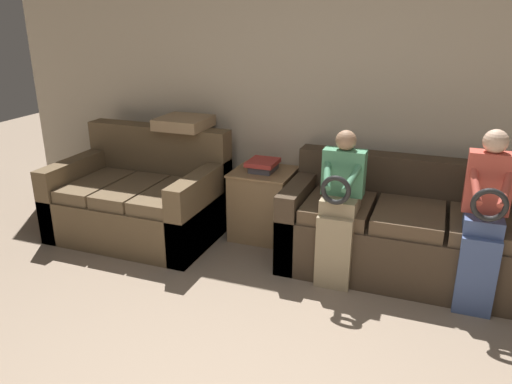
{
  "coord_description": "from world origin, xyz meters",
  "views": [
    {
      "loc": [
        0.73,
        -1.4,
        1.97
      ],
      "look_at": [
        -0.46,
        1.71,
        0.76
      ],
      "focal_mm": 35.0,
      "sensor_mm": 36.0,
      "label": 1
    }
  ],
  "objects_px": {
    "book_stack": "(263,165)",
    "throw_pillow": "(184,123)",
    "couch_side": "(142,200)",
    "child_left_seated": "(340,203)",
    "child_right_seated": "(485,215)",
    "couch_main": "(408,233)",
    "side_shelf": "(263,203)"
  },
  "relations": [
    {
      "from": "side_shelf",
      "to": "book_stack",
      "type": "relative_size",
      "value": 2.15
    },
    {
      "from": "child_right_seated",
      "to": "book_stack",
      "type": "bearing_deg",
      "value": 162.59
    },
    {
      "from": "child_right_seated",
      "to": "child_left_seated",
      "type": "bearing_deg",
      "value": -179.56
    },
    {
      "from": "side_shelf",
      "to": "child_right_seated",
      "type": "bearing_deg",
      "value": -17.38
    },
    {
      "from": "side_shelf",
      "to": "book_stack",
      "type": "xyz_separation_m",
      "value": [
        -0.0,
        0.0,
        0.36
      ]
    },
    {
      "from": "couch_main",
      "to": "side_shelf",
      "type": "height_order",
      "value": "couch_main"
    },
    {
      "from": "side_shelf",
      "to": "couch_side",
      "type": "bearing_deg",
      "value": -162.85
    },
    {
      "from": "book_stack",
      "to": "throw_pillow",
      "type": "distance_m",
      "value": 0.85
    },
    {
      "from": "couch_main",
      "to": "child_left_seated",
      "type": "bearing_deg",
      "value": -143.96
    },
    {
      "from": "side_shelf",
      "to": "throw_pillow",
      "type": "bearing_deg",
      "value": 178.89
    },
    {
      "from": "couch_main",
      "to": "couch_side",
      "type": "height_order",
      "value": "couch_side"
    },
    {
      "from": "couch_side",
      "to": "book_stack",
      "type": "xyz_separation_m",
      "value": [
        1.07,
        0.33,
        0.36
      ]
    },
    {
      "from": "couch_side",
      "to": "couch_main",
      "type": "bearing_deg",
      "value": 2.97
    },
    {
      "from": "child_left_seated",
      "to": "child_right_seated",
      "type": "relative_size",
      "value": 0.93
    },
    {
      "from": "couch_main",
      "to": "child_left_seated",
      "type": "relative_size",
      "value": 1.66
    },
    {
      "from": "child_right_seated",
      "to": "side_shelf",
      "type": "height_order",
      "value": "child_right_seated"
    },
    {
      "from": "child_left_seated",
      "to": "book_stack",
      "type": "relative_size",
      "value": 3.99
    },
    {
      "from": "throw_pillow",
      "to": "couch_side",
      "type": "bearing_deg",
      "value": -129.6
    },
    {
      "from": "child_left_seated",
      "to": "couch_side",
      "type": "bearing_deg",
      "value": 172.95
    },
    {
      "from": "couch_main",
      "to": "book_stack",
      "type": "height_order",
      "value": "couch_main"
    },
    {
      "from": "book_stack",
      "to": "throw_pillow",
      "type": "height_order",
      "value": "throw_pillow"
    },
    {
      "from": "book_stack",
      "to": "couch_side",
      "type": "bearing_deg",
      "value": -162.7
    },
    {
      "from": "child_right_seated",
      "to": "throw_pillow",
      "type": "height_order",
      "value": "child_right_seated"
    },
    {
      "from": "couch_main",
      "to": "couch_side",
      "type": "bearing_deg",
      "value": -177.03
    },
    {
      "from": "couch_side",
      "to": "child_right_seated",
      "type": "xyz_separation_m",
      "value": [
        2.85,
        -0.22,
        0.36
      ]
    },
    {
      "from": "couch_main",
      "to": "book_stack",
      "type": "bearing_deg",
      "value": 170.74
    },
    {
      "from": "child_left_seated",
      "to": "child_right_seated",
      "type": "xyz_separation_m",
      "value": [
        0.98,
        0.01,
        0.05
      ]
    },
    {
      "from": "child_left_seated",
      "to": "throw_pillow",
      "type": "xyz_separation_m",
      "value": [
        -1.59,
        0.58,
        0.36
      ]
    },
    {
      "from": "throw_pillow",
      "to": "book_stack",
      "type": "bearing_deg",
      "value": -0.97
    },
    {
      "from": "couch_side",
      "to": "throw_pillow",
      "type": "relative_size",
      "value": 3.26
    },
    {
      "from": "child_left_seated",
      "to": "child_right_seated",
      "type": "height_order",
      "value": "child_right_seated"
    },
    {
      "from": "book_stack",
      "to": "throw_pillow",
      "type": "bearing_deg",
      "value": 179.03
    }
  ]
}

